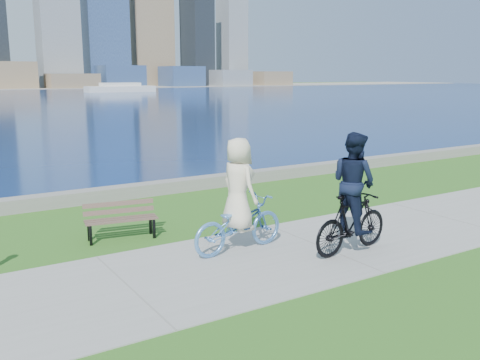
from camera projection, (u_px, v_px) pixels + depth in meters
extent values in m
plane|color=#275A17|center=(319.00, 247.00, 10.77)|extent=(320.00, 320.00, 0.00)
cube|color=gray|center=(319.00, 246.00, 10.77)|extent=(80.00, 3.50, 0.02)
cube|color=slate|center=(183.00, 185.00, 15.88)|extent=(90.00, 0.50, 0.35)
cube|color=#7A654B|center=(15.00, 75.00, 119.84)|extent=(8.66, 7.60, 6.01)
cube|color=#7A654B|center=(72.00, 81.00, 123.64)|extent=(11.18, 7.40, 3.39)
cube|color=navy|center=(120.00, 76.00, 132.15)|extent=(10.15, 9.91, 5.35)
cube|color=navy|center=(182.00, 76.00, 141.17)|extent=(9.30, 9.70, 5.27)
cube|color=slate|center=(229.00, 78.00, 147.38)|extent=(9.50, 9.50, 4.35)
cube|color=#7A654B|center=(271.00, 78.00, 153.89)|extent=(9.98, 8.03, 3.98)
cube|color=slate|center=(56.00, 10.00, 126.47)|extent=(9.16, 7.48, 36.53)
cube|color=navy|center=(104.00, 3.00, 134.86)|extent=(10.64, 7.33, 41.91)
cube|color=#7A654B|center=(150.00, 0.00, 142.91)|extent=(10.73, 6.91, 45.58)
cube|color=black|center=(197.00, 39.00, 148.66)|extent=(6.05, 9.49, 25.62)
cube|color=slate|center=(232.00, 36.00, 155.48)|extent=(6.48, 7.47, 28.32)
cube|color=silver|center=(120.00, 89.00, 99.96)|extent=(12.75, 3.64, 1.09)
cube|color=silver|center=(120.00, 84.00, 99.79)|extent=(7.28, 2.73, 0.64)
cube|color=black|center=(91.00, 235.00, 10.82)|extent=(0.06, 0.06, 0.42)
cube|color=black|center=(154.00, 229.00, 11.30)|extent=(0.06, 0.06, 0.42)
cube|color=black|center=(89.00, 231.00, 11.13)|extent=(0.06, 0.06, 0.42)
cube|color=black|center=(151.00, 224.00, 11.60)|extent=(0.06, 0.06, 0.42)
cube|color=brown|center=(123.00, 221.00, 11.02)|extent=(1.48, 0.35, 0.04)
cube|color=brown|center=(121.00, 220.00, 11.15)|extent=(1.48, 0.35, 0.04)
cube|color=brown|center=(120.00, 218.00, 11.29)|extent=(1.48, 0.35, 0.04)
cube|color=brown|center=(119.00, 211.00, 11.36)|extent=(1.48, 0.32, 0.11)
cube|color=brown|center=(118.00, 203.00, 11.36)|extent=(1.48, 0.32, 0.11)
imported|color=#5A95DA|center=(239.00, 224.00, 10.39)|extent=(0.90, 2.11, 1.08)
imported|color=white|center=(238.00, 184.00, 10.23)|extent=(0.65, 0.93, 1.79)
imported|color=black|center=(352.00, 223.00, 10.30)|extent=(0.74, 1.98, 1.17)
imported|color=black|center=(353.00, 182.00, 10.14)|extent=(0.80, 0.98, 1.91)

